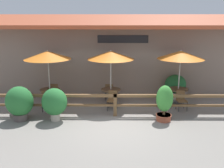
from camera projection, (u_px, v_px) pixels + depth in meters
name	position (u px, v px, depth m)	size (l,w,h in m)	color
ground_plane	(115.00, 126.00, 9.59)	(60.00, 60.00, 0.00)	gray
building_facade	(115.00, 55.00, 13.01)	(14.28, 1.49, 4.23)	gray
patio_railing	(115.00, 100.00, 10.43)	(10.40, 0.14, 0.95)	brown
patio_umbrella_near	(48.00, 55.00, 11.41)	(2.15, 2.15, 2.62)	#B7B2A8
dining_table_near	(50.00, 92.00, 11.86)	(0.93, 0.93, 0.77)	#4C3826
chair_near_streetside	(46.00, 100.00, 11.16)	(0.50, 0.50, 0.87)	brown
chair_near_wallside	(55.00, 90.00, 12.62)	(0.44, 0.44, 0.87)	brown
patio_umbrella_middle	(111.00, 55.00, 11.41)	(2.15, 2.15, 2.62)	#B7B2A8
dining_table_middle	(111.00, 92.00, 11.86)	(0.93, 0.93, 0.77)	#4C3826
chair_middle_streetside	(112.00, 99.00, 11.24)	(0.47, 0.47, 0.87)	brown
chair_middle_wallside	(109.00, 91.00, 12.54)	(0.45, 0.45, 0.87)	brown
patio_umbrella_far	(181.00, 55.00, 11.47)	(2.15, 2.15, 2.62)	#B7B2A8
dining_table_far	(178.00, 92.00, 11.92)	(0.93, 0.93, 0.77)	#4C3826
chair_far_streetside	(181.00, 99.00, 11.22)	(0.46, 0.46, 0.87)	brown
chair_far_wallside	(174.00, 90.00, 12.68)	(0.47, 0.47, 0.87)	brown
potted_plant_broad_leaf	(54.00, 102.00, 9.93)	(1.01, 0.91, 1.35)	#B7AD99
potted_plant_entrance_palm	(164.00, 102.00, 9.92)	(0.67, 0.63, 1.47)	#9E4C33
potted_plant_corner_fern	(20.00, 102.00, 9.99)	(1.10, 0.99, 1.40)	#564C47
potted_plant_small_flowering	(175.00, 85.00, 12.82)	(1.08, 0.97, 1.24)	#B7AD99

